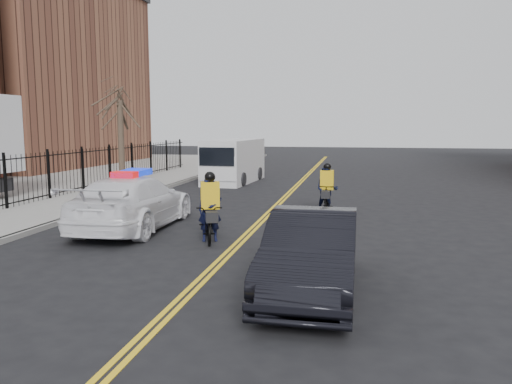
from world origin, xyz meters
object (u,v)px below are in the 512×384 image
object	(u,v)px
dark_sedan	(312,253)
cargo_van	(233,162)
cyclist_far	(327,193)
cyclist_near	(210,217)
police_cruiser	(133,202)

from	to	relation	value
dark_sedan	cargo_van	bearing A→B (deg)	108.80
dark_sedan	cyclist_far	distance (m)	8.49
cargo_van	cyclist_far	bearing A→B (deg)	-53.00
dark_sedan	cyclist_near	distance (m)	4.64
police_cruiser	cyclist_far	bearing A→B (deg)	-145.94
cargo_van	cyclist_near	xyz separation A→B (m)	(2.72, -13.33, -0.47)
police_cruiser	cargo_van	bearing A→B (deg)	-91.50
dark_sedan	cyclist_near	world-z (taller)	cyclist_near
police_cruiser	cyclist_far	xyz separation A→B (m)	(5.40, 3.90, -0.11)
police_cruiser	dark_sedan	world-z (taller)	police_cruiser
cargo_van	cyclist_near	bearing A→B (deg)	-74.48
cyclist_near	cargo_van	bearing A→B (deg)	81.44
cyclist_near	cyclist_far	bearing A→B (deg)	40.86
police_cruiser	cargo_van	distance (m)	12.30
police_cruiser	cyclist_near	distance (m)	2.86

